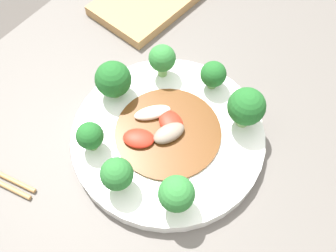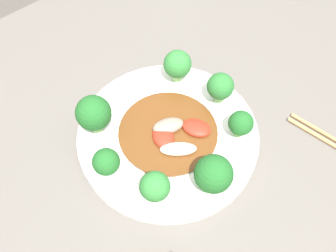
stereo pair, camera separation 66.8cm
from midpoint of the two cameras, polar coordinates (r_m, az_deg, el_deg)
The scene contains 11 objects.
ground_plane at distance 1.32m, azimuth -2.49°, elevation -30.88°, with size 8.00×8.00×0.00m, color #4C4742.
table at distance 0.94m, azimuth -3.44°, elevation -29.68°, with size 1.02×0.86×0.75m.
plate at distance 0.55m, azimuth -4.48°, elevation -31.11°, with size 0.30×0.30×0.02m.
broccoli_southeast at distance 0.52m, azimuth -19.84°, elevation -28.40°, with size 0.06×0.06×0.07m.
broccoli_northwest at distance 0.52m, azimuth 10.42°, elevation -30.87°, with size 0.04×0.04×0.05m.
broccoli_north at distance 0.51m, azimuth 4.48°, elevation -41.67°, with size 0.06×0.06×0.07m.
broccoli_northeast at distance 0.51m, azimuth -8.63°, elevation -43.88°, with size 0.05×0.05×0.06m.
broccoli_east at distance 0.53m, azimuth -18.15°, elevation -37.68°, with size 0.04×0.04×0.05m.
broccoli_southwest at distance 0.52m, azimuth -2.34°, elevation -17.92°, with size 0.05×0.05×0.07m.
broccoli_west at distance 0.52m, azimuth 6.29°, elevation -23.06°, with size 0.05×0.05×0.06m.
stirfry_center at distance 0.54m, azimuth -3.89°, elevation -31.44°, with size 0.17×0.17×0.02m.
Camera 2 is at (0.25, 0.31, 1.33)m, focal length 42.00 mm.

